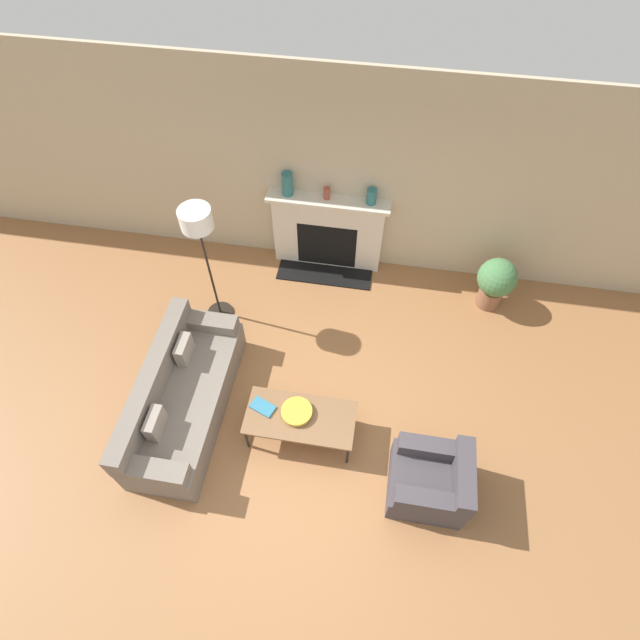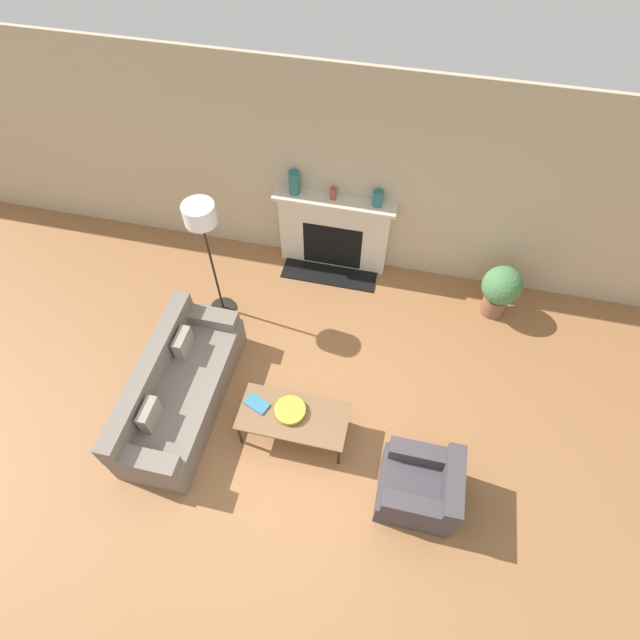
{
  "view_description": "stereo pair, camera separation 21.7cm",
  "coord_description": "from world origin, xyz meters",
  "px_view_note": "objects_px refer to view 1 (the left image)",
  "views": [
    {
      "loc": [
        0.5,
        -2.05,
        5.48
      ],
      "look_at": [
        -0.11,
        1.61,
        0.45
      ],
      "focal_mm": 28.0,
      "sensor_mm": 36.0,
      "label": 1
    },
    {
      "loc": [
        0.71,
        -2.01,
        5.48
      ],
      "look_at": [
        -0.11,
        1.61,
        0.45
      ],
      "focal_mm": 28.0,
      "sensor_mm": 36.0,
      "label": 2
    }
  ],
  "objects_px": {
    "fireplace": "(328,233)",
    "mantel_vase_center_left": "(327,193)",
    "bowl": "(297,412)",
    "potted_plant": "(496,281)",
    "armchair_near": "(432,481)",
    "coffee_table": "(300,418)",
    "couch": "(182,397)",
    "floor_lamp": "(199,231)",
    "book": "(263,407)",
    "mantel_vase_center_right": "(371,196)",
    "mantel_vase_left": "(287,184)"
  },
  "relations": [
    {
      "from": "bowl",
      "to": "potted_plant",
      "type": "height_order",
      "value": "potted_plant"
    },
    {
      "from": "bowl",
      "to": "book",
      "type": "relative_size",
      "value": 1.12
    },
    {
      "from": "coffee_table",
      "to": "mantel_vase_center_right",
      "type": "xyz_separation_m",
      "value": [
        0.43,
        2.77,
        0.89
      ]
    },
    {
      "from": "couch",
      "to": "book",
      "type": "xyz_separation_m",
      "value": [
        0.99,
        -0.04,
        0.15
      ]
    },
    {
      "from": "fireplace",
      "to": "potted_plant",
      "type": "relative_size",
      "value": 2.08
    },
    {
      "from": "fireplace",
      "to": "mantel_vase_left",
      "type": "bearing_deg",
      "value": 178.51
    },
    {
      "from": "bowl",
      "to": "mantel_vase_center_right",
      "type": "xyz_separation_m",
      "value": [
        0.48,
        2.73,
        0.82
      ]
    },
    {
      "from": "coffee_table",
      "to": "floor_lamp",
      "type": "distance_m",
      "value": 2.4
    },
    {
      "from": "book",
      "to": "floor_lamp",
      "type": "height_order",
      "value": "floor_lamp"
    },
    {
      "from": "couch",
      "to": "armchair_near",
      "type": "xyz_separation_m",
      "value": [
        2.9,
        -0.51,
        -0.01
      ]
    },
    {
      "from": "fireplace",
      "to": "armchair_near",
      "type": "bearing_deg",
      "value": -63.27
    },
    {
      "from": "couch",
      "to": "potted_plant",
      "type": "distance_m",
      "value": 4.27
    },
    {
      "from": "book",
      "to": "mantel_vase_center_left",
      "type": "relative_size",
      "value": 1.91
    },
    {
      "from": "armchair_near",
      "to": "mantel_vase_center_right",
      "type": "height_order",
      "value": "mantel_vase_center_right"
    },
    {
      "from": "fireplace",
      "to": "potted_plant",
      "type": "distance_m",
      "value": 2.37
    },
    {
      "from": "floor_lamp",
      "to": "potted_plant",
      "type": "bearing_deg",
      "value": 12.15
    },
    {
      "from": "armchair_near",
      "to": "book",
      "type": "xyz_separation_m",
      "value": [
        -1.91,
        0.47,
        0.16
      ]
    },
    {
      "from": "bowl",
      "to": "coffee_table",
      "type": "bearing_deg",
      "value": -40.85
    },
    {
      "from": "mantel_vase_center_left",
      "to": "mantel_vase_center_right",
      "type": "bearing_deg",
      "value": 0.0
    },
    {
      "from": "mantel_vase_center_right",
      "to": "fireplace",
      "type": "bearing_deg",
      "value": -178.55
    },
    {
      "from": "couch",
      "to": "bowl",
      "type": "relative_size",
      "value": 6.11
    },
    {
      "from": "armchair_near",
      "to": "mantel_vase_left",
      "type": "xyz_separation_m",
      "value": [
        -2.14,
        3.19,
        1.06
      ]
    },
    {
      "from": "floor_lamp",
      "to": "mantel_vase_center_left",
      "type": "height_order",
      "value": "floor_lamp"
    },
    {
      "from": "floor_lamp",
      "to": "bowl",
      "type": "bearing_deg",
      "value": -47.71
    },
    {
      "from": "bowl",
      "to": "mantel_vase_center_left",
      "type": "height_order",
      "value": "mantel_vase_center_left"
    },
    {
      "from": "couch",
      "to": "coffee_table",
      "type": "distance_m",
      "value": 1.43
    },
    {
      "from": "armchair_near",
      "to": "floor_lamp",
      "type": "height_order",
      "value": "floor_lamp"
    },
    {
      "from": "book",
      "to": "mantel_vase_center_right",
      "type": "height_order",
      "value": "mantel_vase_center_right"
    },
    {
      "from": "fireplace",
      "to": "mantel_vase_center_left",
      "type": "relative_size",
      "value": 10.17
    },
    {
      "from": "mantel_vase_left",
      "to": "book",
      "type": "bearing_deg",
      "value": -85.1
    },
    {
      "from": "coffee_table",
      "to": "bowl",
      "type": "distance_m",
      "value": 0.09
    },
    {
      "from": "fireplace",
      "to": "armchair_near",
      "type": "xyz_separation_m",
      "value": [
        1.6,
        -3.18,
        -0.29
      ]
    },
    {
      "from": "mantel_vase_center_left",
      "to": "potted_plant",
      "type": "relative_size",
      "value": 0.2
    },
    {
      "from": "bowl",
      "to": "book",
      "type": "height_order",
      "value": "bowl"
    },
    {
      "from": "bowl",
      "to": "armchair_near",
      "type": "bearing_deg",
      "value": -16.87
    },
    {
      "from": "couch",
      "to": "potted_plant",
      "type": "bearing_deg",
      "value": -58.05
    },
    {
      "from": "floor_lamp",
      "to": "couch",
      "type": "bearing_deg",
      "value": -89.52
    },
    {
      "from": "bowl",
      "to": "potted_plant",
      "type": "relative_size",
      "value": 0.44
    },
    {
      "from": "armchair_near",
      "to": "coffee_table",
      "type": "height_order",
      "value": "armchair_near"
    },
    {
      "from": "mantel_vase_center_right",
      "to": "potted_plant",
      "type": "height_order",
      "value": "mantel_vase_center_right"
    },
    {
      "from": "book",
      "to": "mantel_vase_center_right",
      "type": "relative_size",
      "value": 1.45
    },
    {
      "from": "couch",
      "to": "potted_plant",
      "type": "xyz_separation_m",
      "value": [
        3.62,
        2.26,
        0.16
      ]
    },
    {
      "from": "fireplace",
      "to": "mantel_vase_center_left",
      "type": "distance_m",
      "value": 0.69
    },
    {
      "from": "armchair_near",
      "to": "coffee_table",
      "type": "xyz_separation_m",
      "value": [
        -1.48,
        0.42,
        0.12
      ]
    },
    {
      "from": "potted_plant",
      "to": "floor_lamp",
      "type": "bearing_deg",
      "value": -167.85
    },
    {
      "from": "couch",
      "to": "mantel_vase_center_left",
      "type": "height_order",
      "value": "mantel_vase_center_left"
    },
    {
      "from": "fireplace",
      "to": "bowl",
      "type": "distance_m",
      "value": 2.72
    },
    {
      "from": "floor_lamp",
      "to": "book",
      "type": "bearing_deg",
      "value": -56.63
    },
    {
      "from": "bowl",
      "to": "potted_plant",
      "type": "distance_m",
      "value": 3.22
    },
    {
      "from": "mantel_vase_center_left",
      "to": "bowl",
      "type": "bearing_deg",
      "value": -87.81
    }
  ]
}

